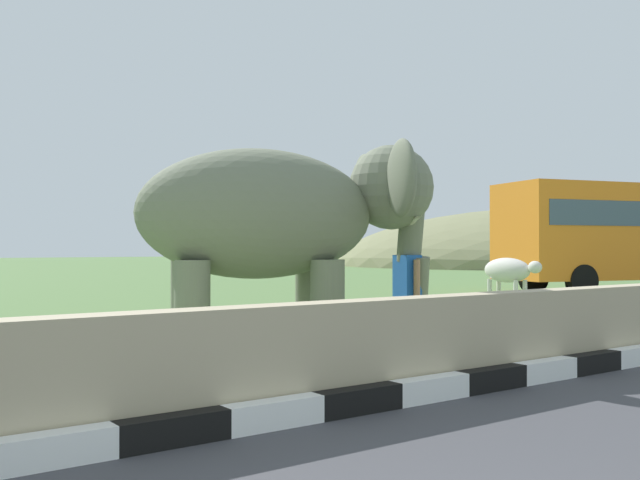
% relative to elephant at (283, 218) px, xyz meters
% --- Properties ---
extents(striped_curb, '(16.20, 0.20, 0.24)m').
position_rel_elephant_xyz_m(striped_curb, '(-3.33, -2.90, -1.78)').
color(striped_curb, white).
rests_on(striped_curb, ground_plane).
extents(barrier_parapet, '(28.00, 0.36, 1.00)m').
position_rel_elephant_xyz_m(barrier_parapet, '(-0.98, -2.60, -1.40)').
color(barrier_parapet, tan).
rests_on(barrier_parapet, ground_plane).
extents(elephant, '(4.05, 3.15, 2.91)m').
position_rel_elephant_xyz_m(elephant, '(0.00, 0.00, 0.00)').
color(elephant, slate).
rests_on(elephant, ground_plane).
extents(person_handler, '(0.32, 0.64, 1.66)m').
position_rel_elephant_xyz_m(person_handler, '(1.65, -0.60, -0.97)').
color(person_handler, navy).
rests_on(person_handler, ground_plane).
extents(bus_orange, '(9.26, 4.81, 3.50)m').
position_rel_elephant_xyz_m(bus_orange, '(16.78, 5.14, 0.18)').
color(bus_orange, orange).
rests_on(bus_orange, ground_plane).
extents(cow_near, '(0.65, 1.89, 1.23)m').
position_rel_elephant_xyz_m(cow_near, '(10.19, 4.64, -1.03)').
color(cow_near, beige).
rests_on(cow_near, ground_plane).
extents(hill_east, '(46.14, 36.91, 10.29)m').
position_rel_elephant_xyz_m(hill_east, '(52.02, 31.64, -1.90)').
color(hill_east, '#777952').
rests_on(hill_east, ground_plane).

